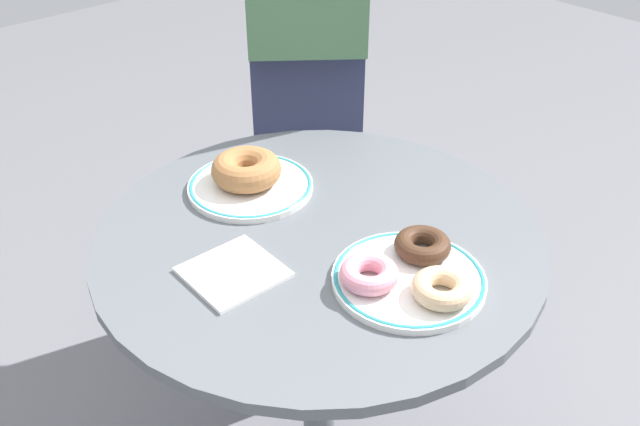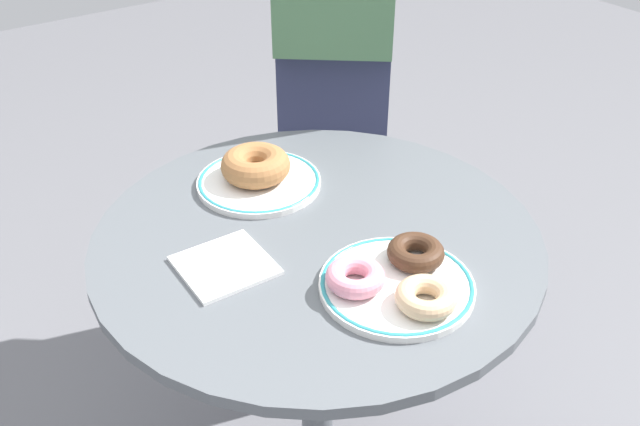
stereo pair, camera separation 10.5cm
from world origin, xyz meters
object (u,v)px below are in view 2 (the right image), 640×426
at_px(donut_glazed, 426,297).
at_px(donut_chocolate, 416,252).
at_px(cafe_table, 317,364).
at_px(paper_napkin, 225,265).
at_px(donut_cinnamon, 257,165).
at_px(donut_pink_frosted, 355,277).
at_px(plate_right, 397,285).
at_px(person_figure, 338,50).
at_px(plate_left, 257,182).

distance_m(donut_glazed, donut_chocolate, 0.09).
height_order(cafe_table, paper_napkin, paper_napkin).
relative_size(donut_cinnamon, donut_glazed, 1.43).
bearing_deg(paper_napkin, donut_pink_frosted, 38.54).
bearing_deg(cafe_table, plate_right, 4.64).
bearing_deg(donut_chocolate, paper_napkin, -124.88).
xyz_separation_m(donut_glazed, donut_chocolate, (-0.08, 0.05, 0.00)).
relative_size(donut_glazed, person_figure, 0.05).
xyz_separation_m(cafe_table, donut_cinnamon, (-0.17, 0.00, 0.31)).
distance_m(plate_left, person_figure, 0.50).
bearing_deg(donut_cinnamon, paper_napkin, -42.51).
bearing_deg(paper_napkin, person_figure, 131.13).
relative_size(cafe_table, donut_cinnamon, 6.72).
height_order(plate_left, donut_chocolate, donut_chocolate).
bearing_deg(donut_chocolate, person_figure, 152.57).
relative_size(plate_left, donut_glazed, 2.56).
bearing_deg(person_figure, cafe_table, -39.07).
relative_size(donut_pink_frosted, paper_napkin, 0.65).
distance_m(plate_left, donut_pink_frosted, 0.31).
height_order(plate_right, donut_glazed, donut_glazed).
bearing_deg(plate_right, donut_pink_frosted, -119.26).
distance_m(plate_right, donut_chocolate, 0.06).
bearing_deg(plate_right, cafe_table, -175.36).
bearing_deg(donut_cinnamon, cafe_table, -0.88).
height_order(plate_right, donut_chocolate, donut_chocolate).
distance_m(donut_pink_frosted, person_figure, 0.74).
relative_size(plate_right, donut_chocolate, 2.63).
height_order(cafe_table, donut_chocolate, donut_chocolate).
bearing_deg(paper_napkin, plate_left, 137.31).
relative_size(donut_chocolate, person_figure, 0.05).
relative_size(plate_right, person_figure, 0.13).
distance_m(donut_cinnamon, paper_napkin, 0.23).
bearing_deg(cafe_table, plate_left, -178.60).
bearing_deg(donut_pink_frosted, cafe_table, 165.72).
height_order(donut_glazed, donut_chocolate, same).
bearing_deg(plate_left, donut_chocolate, 12.53).
relative_size(cafe_table, plate_right, 3.66).
xyz_separation_m(plate_left, paper_napkin, (0.16, -0.15, -0.00)).
xyz_separation_m(plate_left, donut_chocolate, (0.31, 0.07, 0.02)).
bearing_deg(plate_left, paper_napkin, -42.69).
bearing_deg(paper_napkin, cafe_table, 87.48).
xyz_separation_m(plate_left, donut_cinnamon, (-0.01, 0.01, 0.03)).
relative_size(plate_left, donut_cinnamon, 1.79).
bearing_deg(plate_left, donut_pink_frosted, -5.85).
height_order(donut_glazed, donut_pink_frosted, same).
relative_size(cafe_table, paper_napkin, 6.29).
bearing_deg(cafe_table, donut_cinnamon, 179.12).
distance_m(plate_left, paper_napkin, 0.22).
distance_m(donut_cinnamon, donut_glazed, 0.40).
bearing_deg(paper_napkin, donut_cinnamon, 137.49).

